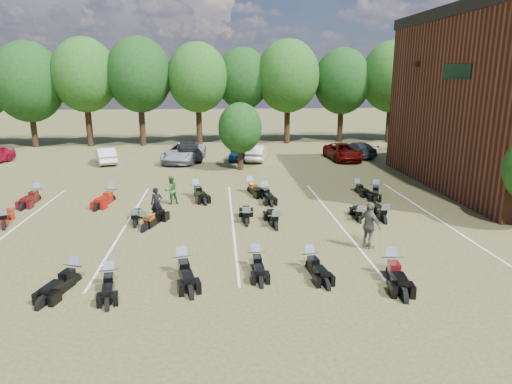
{
  "coord_description": "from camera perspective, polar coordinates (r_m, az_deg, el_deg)",
  "views": [
    {
      "loc": [
        -3.6,
        -17.78,
        6.79
      ],
      "look_at": [
        -1.79,
        4.0,
        1.2
      ],
      "focal_mm": 32.0,
      "sensor_mm": 36.0,
      "label": 1
    }
  ],
  "objects": [
    {
      "name": "car_7",
      "position": [
        40.24,
        12.57,
        5.21
      ],
      "size": [
        2.63,
        4.7,
        1.29
      ],
      "primitive_type": "imported",
      "rotation": [
        0.0,
        0.0,
        3.34
      ],
      "color": "#37383C",
      "rests_on": "ground"
    },
    {
      "name": "car_5",
      "position": [
        37.5,
        0.11,
        4.93
      ],
      "size": [
        2.22,
        4.17,
        1.3
      ],
      "primitive_type": "imported",
      "rotation": [
        0.0,
        0.0,
        2.92
      ],
      "color": "#A9A9A4",
      "rests_on": "ground"
    },
    {
      "name": "motorcycle_1",
      "position": [
        16.55,
        -9.12,
        -10.06
      ],
      "size": [
        1.26,
        2.53,
        1.35
      ],
      "primitive_type": null,
      "rotation": [
        0.0,
        0.0,
        0.21
      ],
      "color": "black",
      "rests_on": "ground"
    },
    {
      "name": "person_grey",
      "position": [
        18.87,
        14.0,
        -4.11
      ],
      "size": [
        0.95,
        1.2,
        1.91
      ],
      "primitive_type": "imported",
      "rotation": [
        0.0,
        0.0,
        2.08
      ],
      "color": "#545248",
      "rests_on": "ground"
    },
    {
      "name": "person_black",
      "position": [
        22.58,
        -12.31,
        -1.42
      ],
      "size": [
        0.64,
        0.5,
        1.56
      ],
      "primitive_type": "imported",
      "rotation": [
        0.0,
        0.0,
        0.24
      ],
      "color": "black",
      "rests_on": "ground"
    },
    {
      "name": "parking_lines",
      "position": [
        21.87,
        -2.95,
        -3.75
      ],
      "size": [
        20.1,
        14.0,
        0.01
      ],
      "color": "silver",
      "rests_on": "ground"
    },
    {
      "name": "motorcycle_12",
      "position": [
        22.6,
        15.69,
        -3.69
      ],
      "size": [
        0.88,
        2.42,
        1.33
      ],
      "primitive_type": null,
      "rotation": [
        0.0,
        0.0,
        3.09
      ],
      "color": "black",
      "rests_on": "ground"
    },
    {
      "name": "motorcycle_9",
      "position": [
        21.99,
        -14.84,
        -4.13
      ],
      "size": [
        0.82,
        2.13,
        1.16
      ],
      "primitive_type": null,
      "rotation": [
        0.0,
        0.0,
        3.22
      ],
      "color": "black",
      "rests_on": "ground"
    },
    {
      "name": "motorcycle_17",
      "position": [
        27.4,
        -0.72,
        -0.0
      ],
      "size": [
        1.51,
        2.5,
        1.33
      ],
      "primitive_type": null,
      "rotation": [
        0.0,
        0.0,
        0.34
      ],
      "color": "black",
      "rests_on": "ground"
    },
    {
      "name": "motorcycle_3",
      "position": [
        16.86,
        6.74,
        -9.51
      ],
      "size": [
        1.01,
        2.25,
        1.21
      ],
      "primitive_type": null,
      "rotation": [
        0.0,
        0.0,
        0.15
      ],
      "color": "black",
      "rests_on": "ground"
    },
    {
      "name": "car_2",
      "position": [
        37.46,
        -9.03,
        4.92
      ],
      "size": [
        3.74,
        5.99,
        1.54
      ],
      "primitive_type": "imported",
      "rotation": [
        0.0,
        0.0,
        -0.23
      ],
      "color": "#92959A",
      "rests_on": "ground"
    },
    {
      "name": "person_green",
      "position": [
        25.13,
        -10.57,
        0.25
      ],
      "size": [
        0.95,
        0.9,
        1.55
      ],
      "primitive_type": "imported",
      "rotation": [
        0.0,
        0.0,
        3.7
      ],
      "color": "#296827",
      "rests_on": "ground"
    },
    {
      "name": "car_1",
      "position": [
        38.21,
        -18.32,
        4.36
      ],
      "size": [
        2.61,
        4.11,
        1.28
      ],
      "primitive_type": "imported",
      "rotation": [
        0.0,
        0.0,
        3.49
      ],
      "color": "silver",
      "rests_on": "ground"
    },
    {
      "name": "motorcycle_8",
      "position": [
        21.28,
        -13.62,
        -4.68
      ],
      "size": [
        1.55,
        2.61,
        1.39
      ],
      "primitive_type": null,
      "rotation": [
        0.0,
        0.0,
        2.82
      ],
      "color": "black",
      "rests_on": "ground"
    },
    {
      "name": "car_4",
      "position": [
        37.85,
        -2.08,
        4.99
      ],
      "size": [
        2.06,
        3.96,
        1.29
      ],
      "primitive_type": "imported",
      "rotation": [
        0.0,
        0.0,
        -0.15
      ],
      "color": "navy",
      "rests_on": "ground"
    },
    {
      "name": "motorcycle_20",
      "position": [
        27.63,
        14.69,
        -0.36
      ],
      "size": [
        1.45,
        2.39,
        1.27
      ],
      "primitive_type": null,
      "rotation": [
        0.0,
        0.0,
        -0.34
      ],
      "color": "black",
      "rests_on": "ground"
    },
    {
      "name": "motorcycle_19",
      "position": [
        28.08,
        12.53,
        0.0
      ],
      "size": [
        0.86,
        2.07,
        1.12
      ],
      "primitive_type": null,
      "rotation": [
        0.0,
        0.0,
        0.11
      ],
      "color": "black",
      "rests_on": "ground"
    },
    {
      "name": "motorcycle_5",
      "position": [
        16.92,
        16.44,
        -9.94
      ],
      "size": [
        1.12,
        2.57,
        1.38
      ],
      "primitive_type": null,
      "rotation": [
        0.0,
        0.0,
        -0.13
      ],
      "color": "black",
      "rests_on": "ground"
    },
    {
      "name": "tree_line",
      "position": [
        46.85,
        -1.61,
        13.75
      ],
      "size": [
        56.0,
        6.0,
        9.79
      ],
      "color": "black",
      "rests_on": "ground"
    },
    {
      "name": "motorcycle_16",
      "position": [
        26.64,
        -7.44,
        -0.54
      ],
      "size": [
        1.47,
        2.65,
        1.41
      ],
      "primitive_type": null,
      "rotation": [
        0.0,
        0.0,
        0.28
      ],
      "color": "black",
      "rests_on": "ground"
    },
    {
      "name": "car_3",
      "position": [
        38.41,
        -8.63,
        5.18
      ],
      "size": [
        2.97,
        5.66,
        1.57
      ],
      "primitive_type": "imported",
      "rotation": [
        0.0,
        0.0,
        3.29
      ],
      "color": "black",
      "rests_on": "ground"
    },
    {
      "name": "motorcycle_0",
      "position": [
        16.22,
        -17.77,
        -11.13
      ],
      "size": [
        1.01,
        2.17,
        1.17
      ],
      "primitive_type": null,
      "rotation": [
        0.0,
        0.0,
        0.17
      ],
      "color": "black",
      "rests_on": "ground"
    },
    {
      "name": "motorcycle_11",
      "position": [
        20.91,
        2.47,
        -4.61
      ],
      "size": [
        0.87,
        2.34,
        1.28
      ],
      "primitive_type": null,
      "rotation": [
        0.0,
        0.0,
        3.2
      ],
      "color": "black",
      "rests_on": "ground"
    },
    {
      "name": "motorcycle_2",
      "position": [
        16.84,
        -21.72,
        -10.51
      ],
      "size": [
        1.36,
        2.42,
        1.29
      ],
      "primitive_type": null,
      "rotation": [
        0.0,
        0.0,
        -0.29
      ],
      "color": "black",
      "rests_on": "ground"
    },
    {
      "name": "motorcycle_14",
      "position": [
        28.3,
        -25.65,
        -0.98
      ],
      "size": [
        0.89,
        2.5,
        1.38
      ],
      "primitive_type": null,
      "rotation": [
        0.0,
        0.0,
        -0.04
      ],
      "color": "#43090B",
      "rests_on": "ground"
    },
    {
      "name": "ground",
      "position": [
        19.37,
        6.31,
        -6.26
      ],
      "size": [
        160.0,
        160.0,
        0.0
      ],
      "primitive_type": "plane",
      "color": "brown",
      "rests_on": "ground"
    },
    {
      "name": "young_tree_midfield",
      "position": [
        33.52,
        -2.0,
        8.0
      ],
      "size": [
        3.2,
        3.2,
        4.7
      ],
      "color": "black",
      "rests_on": "ground"
    },
    {
      "name": "motorcycle_18",
      "position": [
        26.09,
        1.09,
        -0.74
      ],
      "size": [
        1.0,
        2.46,
        1.34
      ],
      "primitive_type": null,
      "rotation": [
        0.0,
        0.0,
        0.1
      ],
      "color": "black",
      "rests_on": "ground"
    },
    {
      "name": "motorcycle_15",
      "position": [
        26.65,
        -17.57,
        -1.1
      ],
      "size": [
        1.3,
        2.58,
        1.38
      ],
      "primitive_type": null,
      "rotation": [
        0.0,
        0.0,
        -0.22
      ],
      "color": "maroon",
      "rests_on": "ground"
    },
    {
      "name": "motorcycle_7",
      "position": [
        23.92,
        -28.94,
        -4.0
      ],
      "size": [
        1.55,
        2.54,
        1.35
      ],
      "primitive_type": null,
      "rotation": [
        0.0,
        0.0,
        3.49
      ],
      "color": "maroon",
      "rests_on": "ground"
    },
    {
      "name": "motorcycle_13",
      "position": [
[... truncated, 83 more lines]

